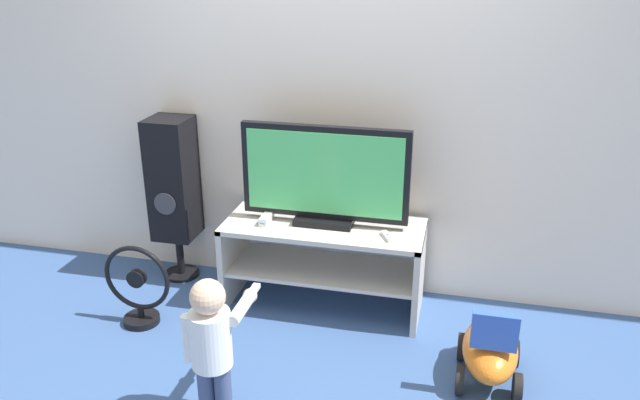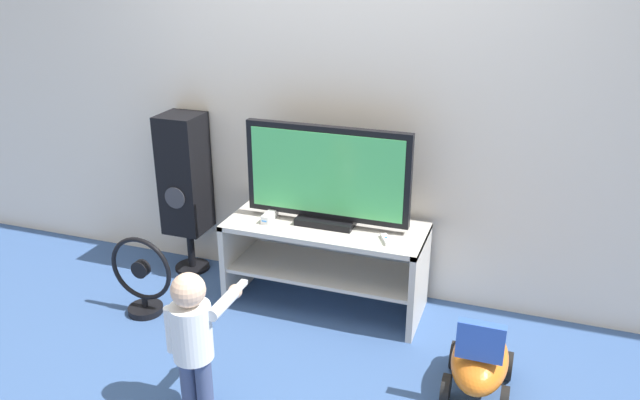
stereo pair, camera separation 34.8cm
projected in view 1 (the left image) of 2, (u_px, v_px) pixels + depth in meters
The scene contains 10 objects.
ground_plane at pixel (314, 324), 3.69m from camera, with size 16.00×16.00×0.00m, color #38568C.
wall_back at pixel (336, 87), 3.72m from camera, with size 10.00×0.06×2.60m.
tv_stand at pixel (324, 252), 3.77m from camera, with size 1.19×0.49×0.54m.
television at pixel (325, 177), 3.62m from camera, with size 0.99×0.20×0.60m.
game_console at pixel (267, 218), 3.73m from camera, with size 0.05×0.16×0.05m.
remote_primary at pixel (387, 237), 3.52m from camera, with size 0.09×0.13×0.03m.
child at pixel (212, 339), 2.80m from camera, with size 0.28×0.43×0.74m.
speaker_tower at pixel (173, 182), 4.00m from camera, with size 0.26×0.28×1.09m.
floor_fan at pixel (138, 289), 3.63m from camera, with size 0.41×0.21×0.50m.
ride_on_toy at pixel (490, 350), 3.15m from camera, with size 0.31×0.52×0.47m.
Camera 1 is at (0.77, -3.06, 2.05)m, focal length 35.00 mm.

